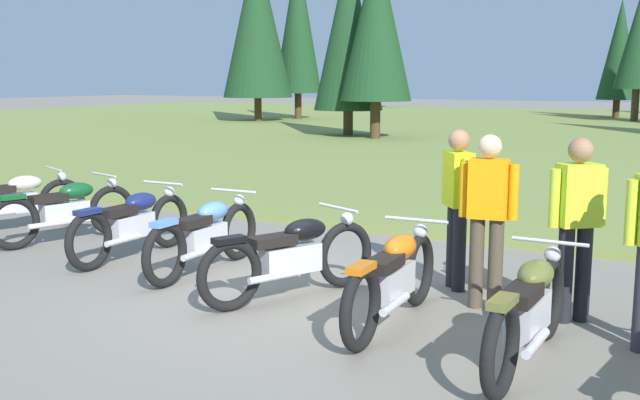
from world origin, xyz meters
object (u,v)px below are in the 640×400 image
object	(u,v)px
motorcycle_orange	(393,278)
motorcycle_olive	(529,310)
motorcycle_british_green	(66,210)
motorcycle_sky_blue	(205,234)
motorcycle_cream	(14,201)
motorcycle_black	(292,256)
rider_near_row_end	(577,219)
motorcycle_navy	(132,223)
rider_in_hivis_vest	(458,199)
rider_checking_bike	(488,211)

from	to	relation	value
motorcycle_orange	motorcycle_olive	distance (m)	1.34
motorcycle_british_green	motorcycle_sky_blue	size ratio (longest dim) A/B	0.98
motorcycle_cream	motorcycle_orange	size ratio (longest dim) A/B	0.94
motorcycle_black	motorcycle_sky_blue	bearing A→B (deg)	164.46
motorcycle_cream	motorcycle_black	bearing A→B (deg)	-9.91
motorcycle_british_green	motorcycle_olive	bearing A→B (deg)	-11.92
motorcycle_cream	rider_near_row_end	bearing A→B (deg)	-2.07
motorcycle_navy	rider_near_row_end	world-z (taller)	rider_near_row_end
motorcycle_orange	motorcycle_sky_blue	bearing A→B (deg)	165.82
motorcycle_olive	motorcycle_navy	bearing A→B (deg)	167.62
motorcycle_black	motorcycle_olive	distance (m)	2.59
motorcycle_british_green	rider_in_hivis_vest	xyz separation A→B (m)	(5.35, 0.39, 0.51)
motorcycle_cream	rider_checking_bike	world-z (taller)	rider_checking_bike
motorcycle_navy	motorcycle_olive	bearing A→B (deg)	-12.38
motorcycle_british_green	motorcycle_olive	xyz separation A→B (m)	(6.56, -1.38, 0.00)
rider_near_row_end	motorcycle_british_green	bearing A→B (deg)	179.02
motorcycle_sky_blue	motorcycle_orange	xyz separation A→B (m)	(2.62, -0.66, 0.00)
motorcycle_orange	motorcycle_british_green	bearing A→B (deg)	168.97
rider_checking_bike	motorcycle_black	bearing A→B (deg)	-160.56
motorcycle_sky_blue	rider_checking_bike	world-z (taller)	rider_checking_bike
rider_checking_bike	rider_in_hivis_vest	size ratio (longest dim) A/B	1.00
motorcycle_british_green	motorcycle_sky_blue	distance (m)	2.67
motorcycle_navy	motorcycle_black	distance (m)	2.64
rider_checking_bike	motorcycle_sky_blue	bearing A→B (deg)	-175.66
motorcycle_orange	rider_near_row_end	bearing A→B (deg)	33.74
motorcycle_orange	rider_checking_bike	bearing A→B (deg)	58.39
rider_near_row_end	rider_in_hivis_vest	bearing A→B (deg)	158.54
motorcycle_olive	rider_near_row_end	size ratio (longest dim) A/B	1.26
rider_near_row_end	motorcycle_black	bearing A→B (deg)	-166.17
motorcycle_sky_blue	rider_near_row_end	size ratio (longest dim) A/B	1.26
motorcycle_olive	rider_near_row_end	bearing A→B (deg)	86.42
motorcycle_orange	rider_near_row_end	distance (m)	1.72
motorcycle_british_green	motorcycle_orange	size ratio (longest dim) A/B	0.98
rider_near_row_end	rider_checking_bike	bearing A→B (deg)	-179.37
motorcycle_navy	rider_in_hivis_vest	bearing A→B (deg)	9.53
motorcycle_orange	rider_in_hivis_vest	world-z (taller)	rider_in_hivis_vest
motorcycle_cream	motorcycle_olive	size ratio (longest dim) A/B	0.94
rider_checking_bike	rider_near_row_end	distance (m)	0.81
motorcycle_sky_blue	motorcycle_orange	distance (m)	2.71
motorcycle_cream	motorcycle_british_green	world-z (taller)	same
motorcycle_british_green	motorcycle_navy	size ratio (longest dim) A/B	0.98
rider_checking_bike	rider_in_hivis_vest	distance (m)	0.70
rider_near_row_end	motorcycle_olive	bearing A→B (deg)	-93.58
motorcycle_olive	rider_near_row_end	world-z (taller)	rider_near_row_end
motorcycle_cream	rider_in_hivis_vest	distance (m)	6.62
motorcycle_sky_blue	rider_in_hivis_vest	xyz separation A→B (m)	(2.70, 0.76, 0.51)
motorcycle_cream	motorcycle_sky_blue	distance (m)	3.93
motorcycle_olive	motorcycle_sky_blue	bearing A→B (deg)	165.38
motorcycle_sky_blue	rider_checking_bike	xyz separation A→B (m)	(3.18, 0.24, 0.51)
rider_in_hivis_vest	motorcycle_orange	bearing A→B (deg)	-93.13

